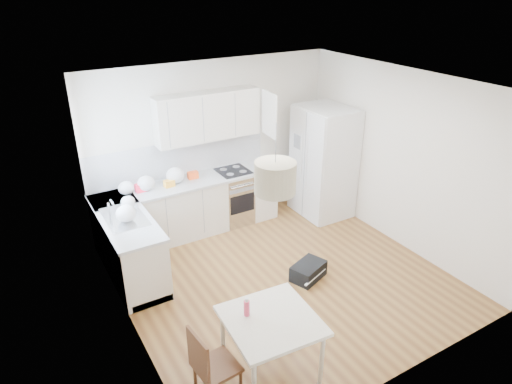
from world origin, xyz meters
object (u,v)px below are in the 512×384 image
at_px(dining_table, 271,325).
at_px(refrigerator, 324,162).
at_px(dining_chair, 217,365).
at_px(gym_bag, 308,271).

bearing_deg(dining_table, refrigerator, 48.09).
xyz_separation_m(dining_table, dining_chair, (-0.64, -0.03, -0.18)).
xyz_separation_m(refrigerator, dining_table, (-2.76, -2.66, -0.31)).
bearing_deg(gym_bag, dining_chair, -169.66).
xyz_separation_m(dining_table, gym_bag, (1.35, 1.15, -0.53)).
bearing_deg(gym_bag, refrigerator, 26.66).
height_order(dining_chair, gym_bag, dining_chair).
relative_size(dining_table, dining_chair, 1.06).
relative_size(dining_table, gym_bag, 1.97).
distance_m(dining_table, dining_chair, 0.66).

